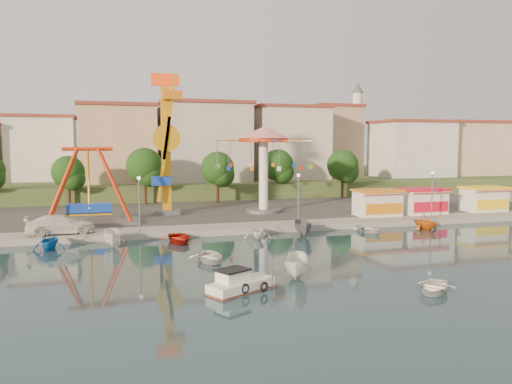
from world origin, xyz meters
name	(u,v)px	position (x,y,z in m)	size (l,w,h in m)	color
ground	(261,264)	(0.00, 0.00, 0.00)	(200.00, 200.00, 0.00)	#132D35
quay_deck	(168,189)	(0.00, 62.00, 0.30)	(200.00, 100.00, 0.60)	#9E998E
asphalt_pad	(195,208)	(0.00, 30.00, 0.60)	(90.00, 28.00, 0.01)	#4C4944
hill_terrace	(165,181)	(0.00, 67.00, 1.50)	(200.00, 60.00, 3.00)	#384C26
pirate_ship_ride	(89,187)	(-12.75, 19.78, 4.39)	(10.00, 5.00, 8.00)	#59595E
kamikaze_tower	(167,147)	(-4.11, 24.60, 8.61)	(3.43, 3.10, 16.50)	#59595E
wave_swinger	(264,150)	(7.33, 23.06, 8.20)	(11.60, 11.60, 10.40)	#59595E
booth_left	(377,202)	(19.17, 16.49, 2.16)	(5.40, 3.78, 3.08)	white
booth_mid	(423,201)	(25.34, 16.49, 2.16)	(5.40, 3.78, 3.08)	white
booth_right	(484,199)	(34.06, 16.49, 2.16)	(5.40, 3.78, 3.08)	white
lamp_post_1	(139,206)	(-8.00, 13.00, 3.10)	(0.14, 0.14, 5.00)	#59595E
lamp_post_2	(298,200)	(8.00, 13.00, 3.10)	(0.14, 0.14, 5.00)	#59595E
lamp_post_3	(432,196)	(24.00, 13.00, 3.10)	(0.14, 0.14, 5.00)	#59595E
tree_1	(68,172)	(-16.00, 36.24, 5.20)	(4.35, 4.35, 6.80)	#382314
tree_2	(145,166)	(-6.00, 35.81, 5.92)	(5.02, 5.02, 7.85)	#382314
tree_3	(217,168)	(4.00, 34.36, 5.55)	(4.68, 4.68, 7.32)	#382314
tree_4	(278,165)	(14.00, 37.35, 5.75)	(4.86, 4.86, 7.60)	#382314
tree_5	(343,165)	(24.00, 35.54, 5.71)	(4.83, 4.83, 7.54)	#382314
building_1	(40,155)	(-21.33, 51.38, 7.32)	(12.33, 9.01, 8.63)	silver
building_2	(125,146)	(-8.19, 51.96, 8.62)	(11.95, 9.28, 11.23)	tan
building_3	(209,152)	(5.60, 48.80, 7.60)	(12.59, 10.50, 9.20)	beige
building_4	(278,152)	(19.07, 52.20, 7.62)	(10.75, 9.23, 9.24)	beige
building_5	(348,146)	(32.37, 50.33, 8.61)	(12.77, 10.96, 11.21)	tan
building_6	(408,143)	(44.15, 48.77, 9.18)	(8.23, 8.98, 12.36)	silver
building_7	(444,152)	(56.03, 53.70, 7.38)	(11.59, 10.93, 8.76)	beige
minaret	(357,126)	(36.00, 54.00, 12.55)	(2.80, 2.80, 18.00)	silver
cabin_motorboat	(239,285)	(-3.25, -6.37, 0.40)	(4.52, 3.42, 1.50)	white
rowboat_a	(210,257)	(-3.50, 1.65, 0.39)	(2.69, 3.77, 0.78)	white
rowboat_b	(433,287)	(7.80, -9.88, 0.34)	(2.37, 3.32, 0.69)	white
skiff	(297,266)	(1.18, -4.47, 0.78)	(1.53, 4.06, 1.57)	white
van	(60,224)	(-15.11, 14.00, 1.48)	(2.47, 6.07, 1.76)	silver
moored_boat_1	(49,240)	(-15.63, 9.80, 0.82)	(2.67, 3.10, 1.63)	blue
moored_boat_2	(112,238)	(-10.53, 9.80, 0.74)	(1.45, 3.85, 1.49)	silver
moored_boat_3	(179,238)	(-4.76, 9.80, 0.42)	(2.92, 4.08, 0.85)	#B61B0E
moored_boat_4	(257,230)	(2.65, 9.80, 0.79)	(2.57, 2.98, 1.57)	white
moored_boat_5	(303,228)	(7.29, 9.80, 0.78)	(1.53, 4.06, 1.57)	slate
moored_boat_6	(370,229)	(14.52, 9.80, 0.37)	(2.54, 3.56, 0.74)	white
moored_boat_7	(425,221)	(20.95, 9.80, 0.84)	(2.74, 3.17, 1.67)	orange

